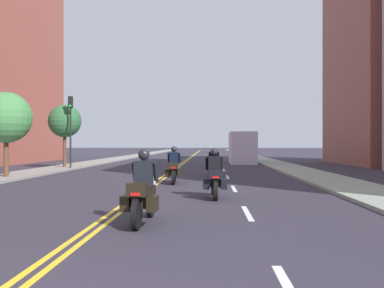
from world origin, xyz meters
The scene contains 14 objects.
ground_plane centered at (0.00, 48.00, 0.00)m, with size 264.00×264.00×0.00m, color #2E2A36.
sidewalk_left centered at (-8.06, 48.00, 0.06)m, with size 2.62×144.00×0.12m, color gray.
sidewalk_right centered at (8.06, 48.00, 0.06)m, with size 2.62×144.00×0.12m, color gray.
centreline_yellow_inner centered at (-0.12, 48.00, 0.00)m, with size 0.12×132.00×0.01m, color yellow.
centreline_yellow_outer centered at (0.12, 48.00, 0.00)m, with size 0.12×132.00×0.01m, color yellow.
lane_dashes_white centered at (3.38, 29.00, 0.00)m, with size 0.14×56.40×0.01m.
motorcycle_0 centered at (0.95, 6.37, 0.67)m, with size 0.78×2.27×1.66m.
motorcycle_1 centered at (2.58, 10.97, 0.66)m, with size 0.77×2.12×1.64m.
motorcycle_2 centered at (0.83, 16.18, 0.65)m, with size 0.78×2.26×1.66m.
motorcycle_3 centered at (2.66, 20.77, 0.64)m, with size 0.76×2.22×1.57m.
traffic_light_near centered at (-7.15, 26.40, 3.44)m, with size 0.28×0.38×5.04m.
street_tree_0 centered at (-7.83, 18.34, 3.08)m, with size 2.57×2.57×4.38m.
street_tree_1 centered at (-8.01, 27.75, 3.39)m, with size 2.36×2.36×4.59m.
parked_truck centered at (5.35, 36.22, 1.27)m, with size 2.20×6.50×2.80m.
Camera 1 is at (2.40, -3.12, 1.77)m, focal length 40.61 mm.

